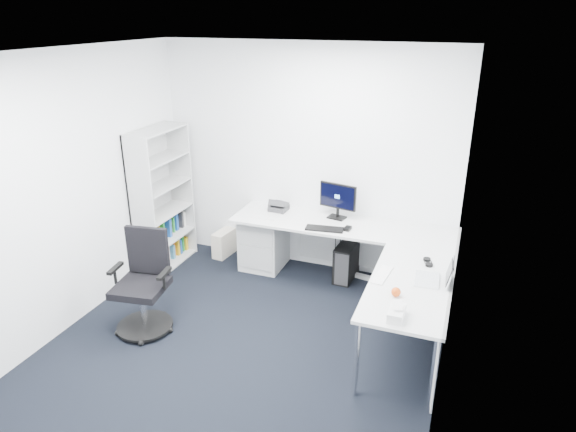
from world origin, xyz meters
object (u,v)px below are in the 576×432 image
(laptop, at_px, (428,270))
(monitor, at_px, (337,201))
(task_chair, at_px, (140,285))
(bookshelf, at_px, (162,199))
(l_desk, at_px, (333,266))

(laptop, bearing_deg, monitor, 131.71)
(task_chair, xyz_separation_m, monitor, (1.48, 1.79, 0.45))
(task_chair, relative_size, laptop, 3.30)
(bookshelf, distance_m, laptop, 3.30)
(task_chair, distance_m, monitor, 2.37)
(bookshelf, bearing_deg, laptop, -12.50)
(bookshelf, xyz_separation_m, monitor, (2.07, 0.45, 0.09))
(task_chair, distance_m, laptop, 2.73)
(task_chair, bearing_deg, monitor, 41.73)
(bookshelf, relative_size, monitor, 3.86)
(bookshelf, bearing_deg, monitor, 12.19)
(bookshelf, distance_m, monitor, 2.12)
(l_desk, distance_m, task_chair, 2.05)
(l_desk, xyz_separation_m, monitor, (-0.11, 0.50, 0.59))
(bookshelf, height_order, task_chair, bookshelf)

